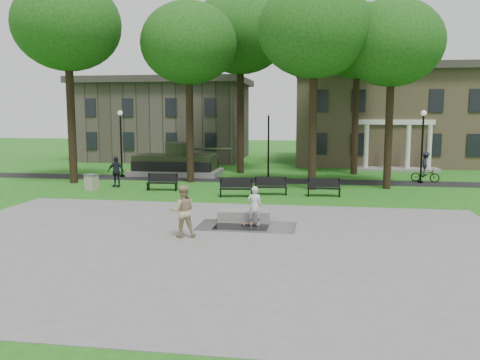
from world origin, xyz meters
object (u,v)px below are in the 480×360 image
object	(u,v)px
skateboarder	(255,206)
friend_watching	(183,211)
cyclist	(425,170)
park_bench_0	(163,182)
concrete_block	(244,215)
trash_bin	(91,182)

from	to	relation	value
skateboarder	friend_watching	bearing A→B (deg)	43.39
cyclist	park_bench_0	xyz separation A→B (m)	(-16.17, -6.13, -0.31)
concrete_block	trash_bin	world-z (taller)	trash_bin
concrete_block	trash_bin	xyz separation A→B (m)	(-10.22, 7.07, 0.24)
trash_bin	friend_watching	bearing A→B (deg)	-50.61
concrete_block	cyclist	world-z (taller)	cyclist
skateboarder	cyclist	world-z (taller)	cyclist
skateboarder	trash_bin	bearing A→B (deg)	-36.21
park_bench_0	trash_bin	world-z (taller)	park_bench_0
friend_watching	concrete_block	bearing A→B (deg)	-137.31
concrete_block	park_bench_0	distance (m)	9.78
trash_bin	park_bench_0	bearing A→B (deg)	8.63
cyclist	friend_watching	bearing A→B (deg)	158.70
park_bench_0	cyclist	bearing A→B (deg)	18.30
skateboarder	trash_bin	world-z (taller)	skateboarder
concrete_block	park_bench_0	bearing A→B (deg)	128.06
skateboarder	friend_watching	xyz separation A→B (m)	(-2.40, -2.25, 0.16)
concrete_block	cyclist	bearing A→B (deg)	53.74
friend_watching	cyclist	world-z (taller)	cyclist
concrete_block	skateboarder	distance (m)	1.22
friend_watching	cyclist	size ratio (longest dim) A/B	0.97
friend_watching	trash_bin	distance (m)	13.23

